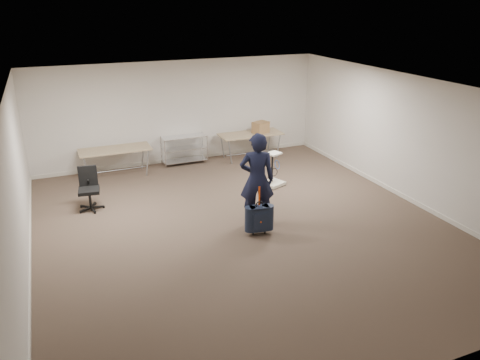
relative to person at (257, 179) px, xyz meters
name	(u,v)px	position (x,y,z in m)	size (l,w,h in m)	color
ground	(243,226)	(-0.32, -0.06, -0.96)	(9.00, 9.00, 0.00)	#403227
room_shell	(220,199)	(-0.32, 1.32, -0.91)	(8.00, 9.00, 9.00)	beige
folding_table_left	(115,151)	(-2.22, 3.89, -0.28)	(1.80, 0.75, 0.73)	#8C7956
folding_table_right	(251,135)	(1.58, 3.89, -0.28)	(1.80, 0.75, 0.73)	#8C7956
wire_shelf	(184,148)	(-0.32, 4.14, -0.52)	(1.22, 0.47, 0.80)	silver
person	(257,179)	(0.00, 0.00, 0.00)	(0.70, 0.46, 1.91)	black
suitcase	(259,218)	(-0.17, -0.49, -0.61)	(0.40, 0.27, 1.01)	black
office_chair	(90,197)	(-3.08, 2.02, -0.67)	(0.57, 0.57, 0.94)	black
equipment_cart	(273,177)	(1.24, 1.72, -0.73)	(0.59, 0.59, 0.85)	beige
cardboard_box	(261,127)	(1.87, 3.85, -0.07)	(0.43, 0.32, 0.32)	brown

